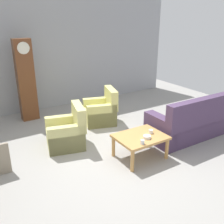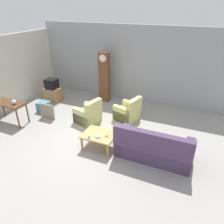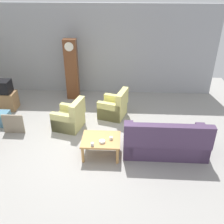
{
  "view_description": "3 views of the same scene",
  "coord_description": "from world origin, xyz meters",
  "views": [
    {
      "loc": [
        -2.47,
        -3.87,
        2.71
      ],
      "look_at": [
        0.29,
        0.55,
        0.72
      ],
      "focal_mm": 40.96,
      "sensor_mm": 36.0,
      "label": 1
    },
    {
      "loc": [
        2.77,
        -4.96,
        3.95
      ],
      "look_at": [
        0.41,
        0.62,
        0.76
      ],
      "focal_mm": 33.39,
      "sensor_mm": 36.0,
      "label": 2
    },
    {
      "loc": [
        0.95,
        -5.5,
        4.17
      ],
      "look_at": [
        0.64,
        0.37,
        0.86
      ],
      "focal_mm": 40.78,
      "sensor_mm": 36.0,
      "label": 3
    }
  ],
  "objects": [
    {
      "name": "storage_box_blue",
      "position": [
        -2.76,
        0.96,
        0.2
      ],
      "size": [
        0.43,
        0.43,
        0.4
      ],
      "primitive_type": "cube",
      "color": "teal",
      "rests_on": "ground_plane"
    },
    {
      "name": "cup_white_porcelain",
      "position": [
        0.65,
        -0.35,
        0.52
      ],
      "size": [
        0.09,
        0.09,
        0.07
      ],
      "primitive_type": "cylinder",
      "color": "white",
      "rests_on": "coffee_table_wood"
    },
    {
      "name": "garage_door_wall",
      "position": [
        0.0,
        3.6,
        1.6
      ],
      "size": [
        8.4,
        0.16,
        3.2
      ],
      "primitive_type": "cube",
      "color": "#9EA0A5",
      "rests_on": "ground_plane"
    },
    {
      "name": "bowl_white_stacked",
      "position": [
        0.44,
        -0.49,
        0.51
      ],
      "size": [
        0.15,
        0.15,
        0.06
      ],
      "primitive_type": "cylinder",
      "color": "white",
      "rests_on": "coffee_table_wood"
    },
    {
      "name": "coffee_table_wood",
      "position": [
        0.4,
        -0.34,
        0.41
      ],
      "size": [
        0.96,
        0.76,
        0.48
      ],
      "color": "tan",
      "rests_on": "ground_plane"
    },
    {
      "name": "tv_crt",
      "position": [
        -3.02,
        1.95,
        0.81
      ],
      "size": [
        0.48,
        0.44,
        0.42
      ],
      "primitive_type": "cube",
      "color": "black",
      "rests_on": "tv_stand_cabinet"
    },
    {
      "name": "armchair_olive_far",
      "position": [
        0.63,
        1.63,
        0.31
      ],
      "size": [
        0.98,
        0.96,
        0.92
      ],
      "color": "#DAD578",
      "rests_on": "ground_plane"
    },
    {
      "name": "ground_plane",
      "position": [
        0.0,
        0.0,
        0.0
      ],
      "size": [
        10.4,
        10.4,
        0.0
      ],
      "primitive_type": "plane",
      "color": "#999691"
    },
    {
      "name": "console_table_dark",
      "position": [
        -3.29,
        -0.22,
        0.68
      ],
      "size": [
        1.3,
        0.56,
        0.8
      ],
      "color": "#56331E",
      "rests_on": "ground_plane"
    },
    {
      "name": "glass_dome_cloche",
      "position": [
        -2.95,
        -0.23,
        0.88
      ],
      "size": [
        0.16,
        0.16,
        0.16
      ],
      "primitive_type": "sphere",
      "color": "silver",
      "rests_on": "console_table_dark"
    },
    {
      "name": "couch_floral",
      "position": [
        2.01,
        -0.22,
        0.35
      ],
      "size": [
        2.11,
        0.89,
        1.04
      ],
      "color": "#4C3856",
      "rests_on": "ground_plane"
    },
    {
      "name": "tv_stand_cabinet",
      "position": [
        -3.02,
        1.95,
        0.3
      ],
      "size": [
        0.68,
        0.52,
        0.6
      ],
      "primitive_type": "cube",
      "color": "#997047",
      "rests_on": "ground_plane"
    },
    {
      "name": "grandfather_clock",
      "position": [
        -0.91,
        2.91,
        1.09
      ],
      "size": [
        0.44,
        0.3,
        2.16
      ],
      "color": "brown",
      "rests_on": "ground_plane"
    },
    {
      "name": "cup_blue_rimmed",
      "position": [
        0.22,
        -0.62,
        0.52
      ],
      "size": [
        0.07,
        0.07,
        0.08
      ],
      "primitive_type": "cylinder",
      "color": "silver",
      "rests_on": "coffee_table_wood"
    },
    {
      "name": "framed_picture_leaning",
      "position": [
        -2.21,
        0.52,
        0.3
      ],
      "size": [
        0.6,
        0.05,
        0.59
      ],
      "primitive_type": "cube",
      "color": "gray",
      "rests_on": "ground_plane"
    },
    {
      "name": "armchair_olive_near",
      "position": [
        -0.64,
        0.89,
        0.31
      ],
      "size": [
        0.95,
        0.93,
        0.92
      ],
      "color": "#CCC67A",
      "rests_on": "ground_plane"
    }
  ]
}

